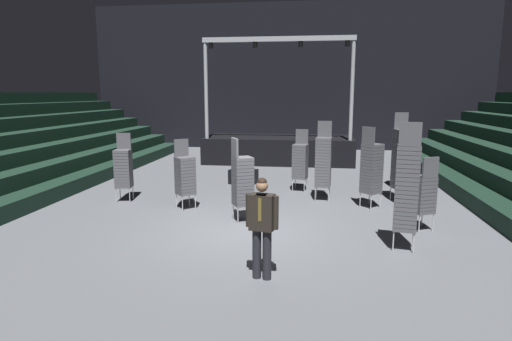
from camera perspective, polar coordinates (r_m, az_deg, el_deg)
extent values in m
cube|color=#515459|center=(9.97, -1.59, -8.10)|extent=(22.00, 30.00, 0.10)
cube|color=black|center=(24.41, 4.13, 12.33)|extent=(22.00, 0.30, 8.00)
cube|color=black|center=(13.18, -28.19, -3.54)|extent=(0.75, 24.00, 0.45)
cube|color=black|center=(13.54, -30.93, -1.50)|extent=(0.75, 24.00, 0.45)
cube|color=black|center=(11.67, 30.68, -5.42)|extent=(0.75, 24.00, 0.45)
cube|color=black|center=(19.59, 3.10, 2.84)|extent=(6.65, 2.85, 1.15)
cylinder|color=#9EA0A8|center=(18.77, -6.68, 10.58)|extent=(0.16, 0.16, 4.15)
cylinder|color=#9EA0A8|center=(18.26, 12.70, 10.42)|extent=(0.16, 0.16, 4.15)
cube|color=#9EA0A8|center=(18.40, 2.94, 17.13)|extent=(6.35, 0.20, 0.20)
cylinder|color=black|center=(18.82, -6.04, 16.26)|extent=(0.18, 0.18, 0.22)
cylinder|color=black|center=(18.47, -0.11, 16.43)|extent=(0.18, 0.18, 0.22)
cylinder|color=black|center=(18.32, 5.99, 16.43)|extent=(0.18, 0.18, 0.22)
cylinder|color=black|center=(18.35, 12.12, 16.25)|extent=(0.18, 0.18, 0.22)
cylinder|color=black|center=(7.27, 1.48, -11.19)|extent=(0.15, 0.15, 0.86)
cylinder|color=black|center=(7.32, 0.11, -11.03)|extent=(0.15, 0.15, 0.86)
cube|color=silver|center=(7.01, 0.65, -5.71)|extent=(0.20, 0.13, 0.61)
cube|color=black|center=(7.06, 0.81, -5.58)|extent=(0.44, 0.30, 0.61)
cube|color=brown|center=(6.94, 0.51, -5.25)|extent=(0.06, 0.02, 0.39)
cylinder|color=black|center=(6.99, 2.64, -5.65)|extent=(0.11, 0.11, 0.56)
cylinder|color=black|center=(7.13, -0.99, -5.32)|extent=(0.11, 0.11, 0.56)
sphere|color=#936B4C|center=(6.95, 0.81, -2.07)|extent=(0.20, 0.20, 0.20)
sphere|color=black|center=(6.94, 0.82, -1.63)|extent=(0.16, 0.16, 0.16)
cylinder|color=#B2B5BA|center=(10.61, 19.68, -6.16)|extent=(0.02, 0.02, 0.40)
cylinder|color=#B2B5BA|center=(10.84, 21.29, -5.92)|extent=(0.02, 0.02, 0.40)
cylinder|color=#B2B5BA|center=(10.32, 20.96, -6.69)|extent=(0.02, 0.02, 0.40)
cylinder|color=#B2B5BA|center=(10.56, 22.58, -6.43)|extent=(0.02, 0.02, 0.40)
cube|color=#4C4C51|center=(10.52, 21.21, -5.03)|extent=(0.59, 0.59, 0.08)
cube|color=#4C4C51|center=(10.50, 21.24, -4.58)|extent=(0.59, 0.59, 0.08)
cube|color=#4C4C51|center=(10.47, 21.27, -4.13)|extent=(0.59, 0.59, 0.08)
cube|color=#4C4C51|center=(10.46, 21.30, -3.68)|extent=(0.59, 0.59, 0.08)
cube|color=#4C4C51|center=(10.44, 21.33, -3.22)|extent=(0.59, 0.59, 0.08)
cube|color=#4C4C51|center=(10.42, 21.36, -2.77)|extent=(0.59, 0.59, 0.08)
cube|color=#4C4C51|center=(10.40, 21.39, -2.31)|extent=(0.59, 0.59, 0.08)
cube|color=#4C4C51|center=(10.38, 21.42, -1.85)|extent=(0.59, 0.59, 0.08)
cube|color=#4C4C51|center=(10.37, 21.45, -1.39)|extent=(0.59, 0.59, 0.08)
cube|color=#4C4C51|center=(10.35, 21.48, -0.93)|extent=(0.59, 0.59, 0.08)
cube|color=#4C4C51|center=(10.16, 22.28, 0.38)|extent=(0.39, 0.22, 0.46)
cylinder|color=#B2B5BA|center=(12.43, 14.90, -3.54)|extent=(0.02, 0.02, 0.40)
cylinder|color=#B2B5BA|center=(12.20, 16.26, -3.87)|extent=(0.02, 0.02, 0.40)
cylinder|color=#B2B5BA|center=(12.15, 13.73, -3.80)|extent=(0.02, 0.02, 0.40)
cylinder|color=#B2B5BA|center=(11.91, 15.10, -4.14)|extent=(0.02, 0.02, 0.40)
cube|color=#4C4C51|center=(12.12, 15.05, -2.72)|extent=(0.62, 0.62, 0.08)
cube|color=#4C4C51|center=(12.10, 15.07, -2.33)|extent=(0.62, 0.62, 0.08)
cube|color=#4C4C51|center=(12.08, 15.09, -1.94)|extent=(0.62, 0.62, 0.08)
cube|color=#4C4C51|center=(12.07, 15.10, -1.54)|extent=(0.62, 0.62, 0.08)
cube|color=#4C4C51|center=(12.05, 15.12, -1.14)|extent=(0.62, 0.62, 0.08)
cube|color=#4C4C51|center=(12.03, 15.14, -0.75)|extent=(0.62, 0.62, 0.08)
cube|color=#4C4C51|center=(12.02, 15.16, -0.35)|extent=(0.62, 0.62, 0.08)
cube|color=#4C4C51|center=(12.00, 15.18, 0.05)|extent=(0.62, 0.62, 0.08)
cube|color=#4C4C51|center=(11.99, 15.20, 0.45)|extent=(0.62, 0.62, 0.08)
cube|color=#4C4C51|center=(11.98, 15.22, 0.85)|extent=(0.62, 0.62, 0.08)
cube|color=#4C4C51|center=(11.96, 15.24, 1.25)|extent=(0.62, 0.62, 0.08)
cube|color=#4C4C51|center=(11.95, 15.26, 1.65)|extent=(0.62, 0.62, 0.08)
cube|color=#4C4C51|center=(11.94, 15.27, 2.06)|extent=(0.62, 0.62, 0.08)
cube|color=#4C4C51|center=(11.93, 15.29, 2.46)|extent=(0.62, 0.62, 0.08)
cube|color=#4C4C51|center=(11.92, 15.31, 2.87)|extent=(0.62, 0.62, 0.08)
cube|color=#4C4C51|center=(11.91, 15.33, 3.27)|extent=(0.62, 0.62, 0.08)
cube|color=#4C4C51|center=(11.73, 14.78, 4.54)|extent=(0.31, 0.33, 0.46)
cylinder|color=#B2B5BA|center=(12.52, 9.65, -3.24)|extent=(0.02, 0.02, 0.40)
cylinder|color=#B2B5BA|center=(12.55, 7.92, -3.16)|extent=(0.02, 0.02, 0.40)
cylinder|color=#B2B5BA|center=(12.89, 9.77, -2.86)|extent=(0.02, 0.02, 0.40)
cylinder|color=#B2B5BA|center=(12.92, 8.09, -2.78)|extent=(0.02, 0.02, 0.40)
cube|color=#4C4C51|center=(12.66, 8.89, -1.94)|extent=(0.48, 0.48, 0.08)
cube|color=#4C4C51|center=(12.65, 8.90, -1.56)|extent=(0.48, 0.48, 0.08)
cube|color=#4C4C51|center=(12.63, 8.91, -1.19)|extent=(0.48, 0.48, 0.08)
cube|color=#4C4C51|center=(12.61, 8.92, -0.81)|extent=(0.48, 0.48, 0.08)
cube|color=#4C4C51|center=(12.60, 8.93, -0.43)|extent=(0.48, 0.48, 0.08)
cube|color=#4C4C51|center=(12.58, 8.94, -0.05)|extent=(0.48, 0.48, 0.08)
cube|color=#4C4C51|center=(12.57, 8.95, 0.33)|extent=(0.48, 0.48, 0.08)
cube|color=#4C4C51|center=(12.55, 8.96, 0.72)|extent=(0.48, 0.48, 0.08)
cube|color=#4C4C51|center=(12.54, 8.97, 1.10)|extent=(0.48, 0.48, 0.08)
cube|color=#4C4C51|center=(12.53, 8.98, 1.48)|extent=(0.48, 0.48, 0.08)
cube|color=#4C4C51|center=(12.52, 8.99, 1.87)|extent=(0.48, 0.48, 0.08)
cube|color=#4C4C51|center=(12.50, 9.01, 2.25)|extent=(0.48, 0.48, 0.08)
cube|color=#4C4C51|center=(12.49, 9.02, 2.64)|extent=(0.48, 0.48, 0.08)
cube|color=#4C4C51|center=(12.48, 9.03, 3.02)|extent=(0.48, 0.48, 0.08)
cube|color=#4C4C51|center=(12.47, 9.04, 3.41)|extent=(0.48, 0.48, 0.08)
cube|color=#4C4C51|center=(12.46, 9.05, 3.80)|extent=(0.48, 0.48, 0.08)
cube|color=#4C4C51|center=(12.45, 9.06, 4.19)|extent=(0.48, 0.48, 0.08)
cube|color=#4C4C51|center=(12.62, 9.17, 5.51)|extent=(0.41, 0.09, 0.46)
cylinder|color=#B2B5BA|center=(13.60, 6.46, -2.09)|extent=(0.02, 0.02, 0.40)
cylinder|color=#B2B5BA|center=(13.69, 4.90, -1.98)|extent=(0.02, 0.02, 0.40)
cylinder|color=#B2B5BA|center=(13.97, 6.80, -1.77)|extent=(0.02, 0.02, 0.40)
cylinder|color=#B2B5BA|center=(14.05, 5.29, -1.67)|extent=(0.02, 0.02, 0.40)
cube|color=#4C4C51|center=(13.78, 5.88, -0.89)|extent=(0.52, 0.52, 0.08)
cube|color=#4C4C51|center=(13.76, 5.89, -0.54)|extent=(0.52, 0.52, 0.08)
cube|color=#4C4C51|center=(13.75, 5.89, -0.19)|extent=(0.52, 0.52, 0.08)
cube|color=#4C4C51|center=(13.73, 5.90, 0.16)|extent=(0.52, 0.52, 0.08)
cube|color=#4C4C51|center=(13.72, 5.91, 0.51)|extent=(0.52, 0.52, 0.08)
cube|color=#4C4C51|center=(13.70, 5.91, 0.86)|extent=(0.52, 0.52, 0.08)
cube|color=#4C4C51|center=(13.69, 5.92, 1.21)|extent=(0.52, 0.52, 0.08)
cube|color=#4C4C51|center=(13.68, 5.93, 1.56)|extent=(0.52, 0.52, 0.08)
cube|color=#4C4C51|center=(13.66, 5.93, 1.91)|extent=(0.52, 0.52, 0.08)
cube|color=#4C4C51|center=(13.65, 5.94, 2.26)|extent=(0.52, 0.52, 0.08)
cube|color=#4C4C51|center=(13.64, 5.94, 2.62)|extent=(0.52, 0.52, 0.08)
cube|color=#4C4C51|center=(13.63, 5.95, 2.97)|extent=(0.52, 0.52, 0.08)
cube|color=#4C4C51|center=(13.62, 5.96, 3.33)|extent=(0.52, 0.52, 0.08)
cube|color=#4C4C51|center=(13.78, 6.17, 4.54)|extent=(0.41, 0.13, 0.46)
cylinder|color=#B2B5BA|center=(10.76, -1.13, -5.33)|extent=(0.02, 0.02, 0.40)
cylinder|color=#B2B5BA|center=(10.41, -0.43, -5.85)|extent=(0.02, 0.02, 0.40)
cylinder|color=#B2B5BA|center=(10.64, -3.07, -5.51)|extent=(0.02, 0.02, 0.40)
cylinder|color=#B2B5BA|center=(10.29, -2.43, -6.05)|extent=(0.02, 0.02, 0.40)
cube|color=#4C4C51|center=(10.46, -1.77, -4.40)|extent=(0.60, 0.60, 0.08)
cube|color=#4C4C51|center=(10.44, -1.77, -3.95)|extent=(0.60, 0.60, 0.08)
cube|color=#4C4C51|center=(10.42, -1.78, -3.50)|extent=(0.60, 0.60, 0.08)
cube|color=#4C4C51|center=(10.40, -1.78, -3.05)|extent=(0.60, 0.60, 0.08)
cube|color=#4C4C51|center=(10.38, -1.78, -2.59)|extent=(0.60, 0.60, 0.08)
cube|color=#4C4C51|center=(10.36, -1.78, -2.13)|extent=(0.60, 0.60, 0.08)
cube|color=#4C4C51|center=(10.34, -1.79, -1.67)|extent=(0.60, 0.60, 0.08)
cube|color=#4C4C51|center=(10.33, -1.79, -1.21)|extent=(0.60, 0.60, 0.08)
cube|color=#4C4C51|center=(10.31, -1.79, -0.75)|extent=(0.60, 0.60, 0.08)
cube|color=#4C4C51|center=(10.29, -1.80, -0.28)|extent=(0.60, 0.60, 0.08)
cube|color=#4C4C51|center=(10.28, -1.80, 0.19)|extent=(0.60, 0.60, 0.08)
cube|color=#4C4C51|center=(10.26, -1.80, 0.65)|extent=(0.60, 0.60, 0.08)
cube|color=#4C4C51|center=(10.25, -1.80, 1.12)|extent=(0.60, 0.60, 0.08)
cube|color=#4C4C51|center=(10.24, -1.81, 1.59)|extent=(0.60, 0.60, 0.08)
cube|color=#4C4C51|center=(10.14, -2.86, 3.05)|extent=(0.24, 0.38, 0.46)
cylinder|color=#B2B5BA|center=(9.35, 17.89, -8.25)|extent=(0.02, 0.02, 0.40)
cylinder|color=#B2B5BA|center=(9.36, 20.24, -8.37)|extent=(0.02, 0.02, 0.40)
cylinder|color=#B2B5BA|center=(8.99, 17.86, -9.00)|extent=(0.02, 0.02, 0.40)
cylinder|color=#B2B5BA|center=(9.00, 20.31, -9.12)|extent=(0.02, 0.02, 0.40)
cube|color=#4C4C51|center=(9.10, 19.16, -7.23)|extent=(0.51, 0.51, 0.08)
cube|color=#4C4C51|center=(9.07, 19.20, -6.72)|extent=(0.51, 0.51, 0.08)
cube|color=#4C4C51|center=(9.05, 19.23, -6.20)|extent=(0.51, 0.51, 0.08)
cube|color=#4C4C51|center=(9.03, 19.26, -5.68)|extent=(0.51, 0.51, 0.08)
cube|color=#4C4C51|center=(9.00, 19.29, -5.16)|extent=(0.51, 0.51, 0.08)
cube|color=#4C4C51|center=(8.98, 19.32, -4.64)|extent=(0.51, 0.51, 0.08)
cube|color=#4C4C51|center=(8.96, 19.35, -4.11)|extent=(0.51, 0.51, 0.08)
cube|color=#4C4C51|center=(8.94, 19.39, -3.59)|extent=(0.51, 0.51, 0.08)
cube|color=#4C4C51|center=(8.92, 19.42, -3.06)|extent=(0.51, 0.51, 0.08)
cube|color=#4C4C51|center=(8.90, 19.45, -2.52)|extent=(0.51, 0.51, 0.08)
cube|color=#4C4C51|center=(8.89, 19.48, -1.99)|extent=(0.51, 0.51, 0.08)
cube|color=#4C4C51|center=(8.87, 19.52, -1.45)|extent=(0.51, 0.51, 0.08)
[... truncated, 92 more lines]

